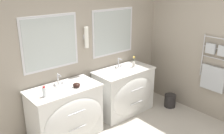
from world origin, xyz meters
name	(u,v)px	position (x,y,z in m)	size (l,w,h in m)	color
wall_back	(79,49)	(0.00, 2.05, 1.31)	(5.30, 0.15, 2.60)	#9E9384
wall_right	(200,45)	(1.88, 0.90, 1.29)	(0.13, 4.03, 2.60)	#9E9384
vanity_left	(66,113)	(-0.53, 1.66, 0.44)	(1.13, 0.66, 0.86)	white
vanity_right	(125,91)	(0.74, 1.66, 0.44)	(1.13, 0.66, 0.86)	white
faucet_left	(58,80)	(-0.53, 1.85, 0.95)	(0.17, 0.12, 0.19)	silver
faucet_right	(119,63)	(0.74, 1.85, 0.95)	(0.17, 0.12, 0.19)	silver
toiletry_bottle	(44,92)	(-0.89, 1.61, 0.94)	(0.06, 0.06, 0.16)	silver
amenity_bowl	(77,85)	(-0.36, 1.59, 0.90)	(0.11, 0.11, 0.07)	black
flower_vase	(134,62)	(0.98, 1.70, 0.95)	(0.05, 0.05, 0.21)	silver
waste_bin	(170,100)	(1.58, 1.23, 0.13)	(0.23, 0.23, 0.26)	#282626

